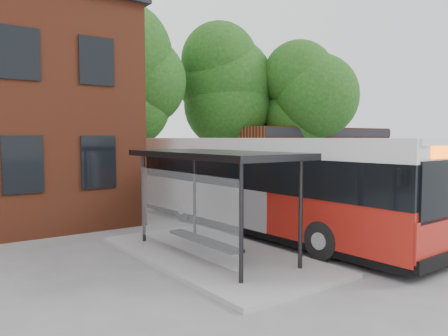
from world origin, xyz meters
TOP-DOWN VIEW (x-y plane):
  - ground at (0.00, 0.00)m, footprint 100.00×100.00m
  - shop_row at (15.00, 14.00)m, footprint 14.00×6.20m
  - bus_shelter at (-4.50, -1.00)m, footprint 3.60×7.00m
  - bike_rail at (9.28, 10.00)m, footprint 5.20×0.10m
  - tree_0 at (-6.00, 16.00)m, footprint 7.92×7.92m
  - tree_1 at (1.00, 17.00)m, footprint 7.92×7.92m
  - tree_2 at (8.00, 16.00)m, footprint 7.92×7.92m
  - tree_3 at (13.00, 12.00)m, footprint 7.04×7.04m
  - city_bus at (-1.22, 0.77)m, footprint 3.05×12.74m
  - bicycle_0 at (7.30, 9.95)m, footprint 1.77×1.22m
  - bicycle_1 at (7.48, 10.46)m, footprint 1.86×0.62m
  - bicycle_3 at (8.34, 9.74)m, footprint 1.65×0.91m
  - bicycle_4 at (9.01, 10.69)m, footprint 1.78×0.91m
  - bicycle_5 at (9.68, 9.45)m, footprint 1.86×1.16m
  - bicycle_6 at (11.47, 10.87)m, footprint 1.60×0.73m

SIDE VIEW (x-z plane):
  - ground at x=0.00m, z-range 0.00..0.00m
  - bike_rail at x=9.28m, z-range 0.00..0.38m
  - bicycle_6 at x=11.47m, z-range 0.00..0.81m
  - bicycle_0 at x=7.30m, z-range 0.00..0.88m
  - bicycle_4 at x=9.01m, z-range 0.00..0.89m
  - bicycle_3 at x=8.34m, z-range 0.00..0.95m
  - bicycle_5 at x=9.68m, z-range 0.00..1.08m
  - bicycle_1 at x=7.48m, z-range 0.00..1.10m
  - bus_shelter at x=-4.50m, z-range 0.00..2.90m
  - city_bus at x=-1.22m, z-range 0.00..3.22m
  - shop_row at x=15.00m, z-range 0.00..4.00m
  - tree_3 at x=13.00m, z-range 0.00..9.28m
  - tree_1 at x=1.00m, z-range 0.00..10.40m
  - tree_0 at x=-6.00m, z-range 0.00..11.00m
  - tree_2 at x=8.00m, z-range 0.00..11.00m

